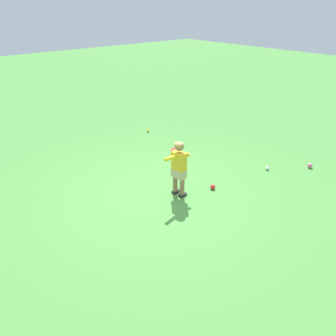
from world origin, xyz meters
The scene contains 7 objects.
ground_plane centered at (0.00, 0.00, 0.00)m, with size 40.00×40.00×0.00m, color #519942.
child_batter centered at (0.24, -0.30, 0.65)m, with size 0.63×0.33×1.08m.
play_ball_behind_batter centered at (0.88, -0.59, 0.05)m, with size 0.10×0.10×0.10m, color red.
play_ball_near_batter centered at (3.17, -1.37, 0.05)m, with size 0.10×0.10×0.10m, color pink.
play_ball_midfield centered at (1.83, 2.68, 0.04)m, with size 0.07×0.07×0.07m, color yellow.
play_ball_far_right centered at (2.38, -0.82, 0.04)m, with size 0.08×0.08×0.08m, color white.
toy_bucket centered at (1.31, 0.98, 0.10)m, with size 0.22×0.22×0.19m.
Camera 1 is at (-3.31, -4.10, 3.26)m, focal length 34.63 mm.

